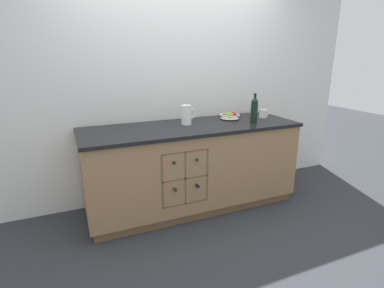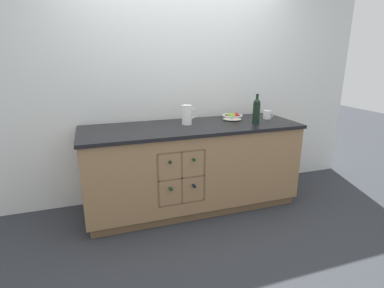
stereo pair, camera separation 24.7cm
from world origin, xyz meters
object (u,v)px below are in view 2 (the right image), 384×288
at_px(white_pitcher, 187,114).
at_px(standing_wine_bottle, 256,110).
at_px(ceramic_mug, 267,115).
at_px(fruit_bowl, 232,116).

bearing_deg(white_pitcher, standing_wine_bottle, -14.02).
bearing_deg(ceramic_mug, white_pitcher, 178.88).
distance_m(white_pitcher, ceramic_mug, 0.97).
height_order(white_pitcher, ceramic_mug, white_pitcher).
bearing_deg(standing_wine_bottle, ceramic_mug, 33.37).
height_order(white_pitcher, standing_wine_bottle, standing_wine_bottle).
height_order(fruit_bowl, standing_wine_bottle, standing_wine_bottle).
height_order(fruit_bowl, white_pitcher, white_pitcher).
bearing_deg(fruit_bowl, ceramic_mug, -11.05).
relative_size(ceramic_mug, standing_wine_bottle, 0.41).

